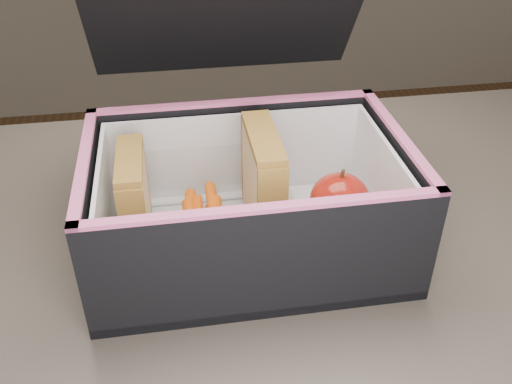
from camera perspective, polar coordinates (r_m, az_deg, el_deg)
kitchen_table at (r=0.66m, az=3.43°, el=-14.49°), size 1.20×0.80×0.75m
lunch_bag at (r=0.59m, az=-0.89°, el=0.09°), size 0.32×0.33×0.30m
plastic_tub at (r=0.60m, az=-5.55°, el=-1.58°), size 0.18×0.13×0.07m
sandwich_left at (r=0.59m, az=-12.03°, el=-0.78°), size 0.03×0.09×0.10m
sandwich_right at (r=0.59m, az=0.70°, el=0.90°), size 0.03×0.10×0.12m
carrot_sticks at (r=0.60m, az=-4.95°, el=-3.34°), size 0.05×0.14×0.03m
paper_napkin at (r=0.64m, az=7.45°, el=-3.04°), size 0.09×0.10×0.01m
red_apple at (r=0.61m, az=8.37°, el=-0.85°), size 0.09×0.09×0.07m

